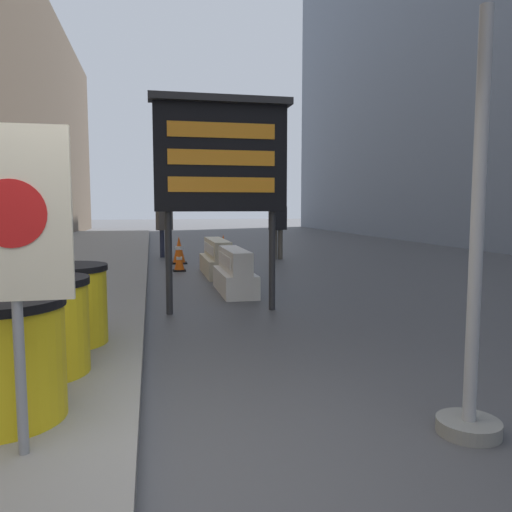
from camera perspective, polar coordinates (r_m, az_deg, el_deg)
name	(u,v)px	position (r m, az deg, el deg)	size (l,w,h in m)	color
ground_plane	(137,477)	(3.29, -13.40, -23.37)	(120.00, 120.00, 0.00)	#474749
barrel_drum_foreground	(2,359)	(3.82, -27.04, -10.46)	(0.84, 0.84, 0.83)	yellow
barrel_drum_middle	(40,326)	(4.71, -23.45, -7.32)	(0.84, 0.84, 0.83)	yellow
barrel_drum_back	(67,304)	(5.62, -20.76, -5.17)	(0.84, 0.84, 0.83)	yellow
warning_sign	(13,234)	(3.09, -26.04, 2.26)	(0.64, 0.08, 1.89)	gray
message_board	(221,157)	(7.48, -4.03, 11.17)	(2.07, 0.36, 3.17)	#28282B
jersey_barrier_white	(235,273)	(9.23, -2.47, -2.00)	(0.59, 1.82, 0.81)	silver
jersey_barrier_cream	(217,259)	(11.67, -4.46, -0.37)	(0.62, 2.18, 0.83)	beige
traffic_cone_near	(223,247)	(15.05, -3.76, 1.01)	(0.42, 0.42, 0.75)	black
traffic_cone_mid	(179,250)	(14.08, -8.79, 0.66)	(0.43, 0.43, 0.76)	black
traffic_cone_far	(179,260)	(12.43, -8.77, -0.49)	(0.31, 0.31, 0.55)	black
traffic_light_near_curb	(165,157)	(16.91, -10.33, 11.05)	(0.28, 0.44, 4.44)	#2D2D30
pedestrian_worker	(278,223)	(15.05, 2.50, 3.75)	(0.56, 0.45, 1.84)	#514C42
pedestrian_passerby	(164,224)	(15.87, -10.43, 3.61)	(0.53, 0.41, 1.77)	#23283D
steel_pole_right	(473,318)	(3.76, 23.58, -6.50)	(0.44, 0.44, 2.89)	gray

